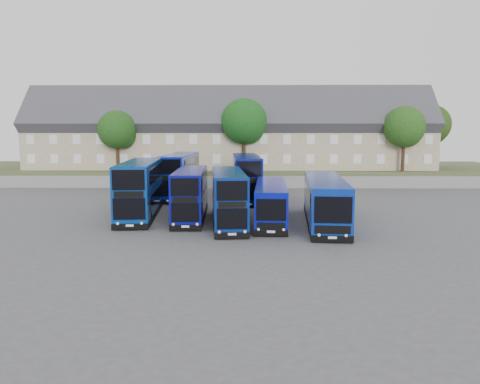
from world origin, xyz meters
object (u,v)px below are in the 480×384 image
(dd_front_mid, at_px, (191,195))
(tree_east, at_px, (405,128))
(coach_east_a, at_px, (271,203))
(tree_mid, at_px, (245,123))
(dd_front_left, at_px, (140,190))
(tree_west, at_px, (118,131))
(tree_far, at_px, (432,126))

(dd_front_mid, height_order, tree_east, tree_east)
(dd_front_mid, relative_size, tree_east, 1.24)
(coach_east_a, distance_m, tree_mid, 24.20)
(dd_front_left, distance_m, dd_front_mid, 4.46)
(tree_west, distance_m, tree_mid, 16.04)
(dd_front_left, relative_size, tree_west, 1.53)
(tree_east, relative_size, tree_far, 0.94)
(dd_front_mid, xyz_separation_m, tree_east, (24.39, 21.61, 5.43))
(tree_west, bearing_deg, dd_front_mid, -61.75)
(coach_east_a, bearing_deg, tree_east, 54.50)
(coach_east_a, relative_size, tree_mid, 1.23)
(coach_east_a, bearing_deg, dd_front_mid, 173.32)
(dd_front_left, height_order, tree_west, tree_west)
(dd_front_left, bearing_deg, tree_west, 104.58)
(tree_mid, bearing_deg, dd_front_mid, -101.22)
(dd_front_mid, height_order, coach_east_a, dd_front_mid)
(dd_front_left, distance_m, tree_east, 35.73)
(tree_west, xyz_separation_m, tree_east, (36.00, 0.00, 0.34))
(tree_west, xyz_separation_m, tree_far, (42.00, 7.00, 0.68))
(coach_east_a, bearing_deg, dd_front_left, 171.90)
(coach_east_a, xyz_separation_m, tree_mid, (-2.08, 23.19, 6.57))
(coach_east_a, relative_size, tree_east, 1.38)
(tree_mid, bearing_deg, dd_front_left, -112.45)
(tree_east, bearing_deg, dd_front_left, -144.33)
(tree_east, bearing_deg, tree_west, -180.00)
(dd_front_mid, bearing_deg, tree_west, 116.05)
(coach_east_a, xyz_separation_m, tree_east, (17.92, 22.69, 5.90))
(tree_mid, height_order, tree_far, tree_mid)
(tree_west, bearing_deg, coach_east_a, -51.46)
(dd_front_left, bearing_deg, coach_east_a, -15.76)
(dd_front_left, relative_size, coach_east_a, 1.04)
(tree_mid, bearing_deg, coach_east_a, -84.88)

